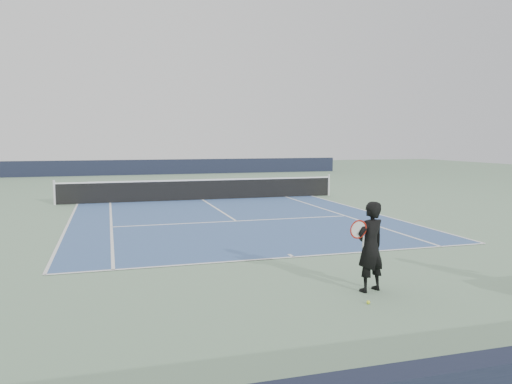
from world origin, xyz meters
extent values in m
plane|color=gray|center=(0.00, 0.00, 0.00)|extent=(80.00, 80.00, 0.00)
cube|color=#3C5A8E|center=(0.00, 0.00, 0.01)|extent=(10.97, 23.77, 0.01)
cylinder|color=silver|center=(-6.40, 0.00, 0.54)|extent=(0.10, 0.10, 1.07)
cylinder|color=silver|center=(6.40, 0.00, 0.54)|extent=(0.10, 0.10, 1.07)
cube|color=black|center=(0.00, 0.00, 0.46)|extent=(12.80, 0.03, 0.90)
cube|color=white|center=(0.00, 0.00, 0.93)|extent=(12.80, 0.04, 0.06)
cube|color=black|center=(0.00, 17.88, 0.60)|extent=(30.00, 0.25, 1.20)
imported|color=black|center=(0.41, -14.74, 0.84)|extent=(0.74, 0.61, 1.67)
torus|color=#A5190D|center=(0.13, -14.79, 1.18)|extent=(0.34, 0.18, 0.36)
cylinder|color=white|center=(0.13, -14.79, 1.18)|extent=(0.29, 0.14, 0.32)
cylinder|color=white|center=(0.25, -14.76, 0.92)|extent=(0.08, 0.13, 0.27)
sphere|color=yellow|center=(0.03, -15.40, 0.03)|extent=(0.06, 0.06, 0.06)
camera|label=1|loc=(-4.15, -22.75, 2.79)|focal=35.00mm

